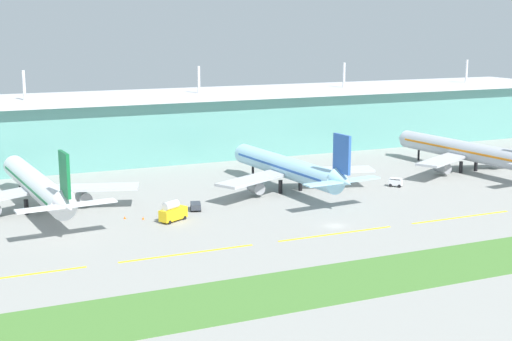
# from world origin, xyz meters

# --- Properties ---
(ground_plane) EXTENTS (600.00, 600.00, 0.00)m
(ground_plane) POSITION_xyz_m (0.00, 0.00, 0.00)
(ground_plane) COLOR gray
(terminal_building) EXTENTS (288.00, 34.00, 31.27)m
(terminal_building) POSITION_xyz_m (-0.00, 97.28, 11.34)
(terminal_building) COLOR #5B9E93
(terminal_building) RESTS_ON ground
(airliner_near) EXTENTS (48.59, 63.89, 18.90)m
(airliner_near) POSITION_xyz_m (-59.73, 40.66, 6.45)
(airliner_near) COLOR silver
(airliner_near) RESTS_ON ground
(airliner_middle) EXTENTS (48.58, 58.82, 18.90)m
(airliner_middle) POSITION_xyz_m (5.65, 35.70, 6.44)
(airliner_middle) COLOR #9ED1EA
(airliner_middle) RESTS_ON ground
(airliner_far) EXTENTS (48.55, 62.35, 18.90)m
(airliner_far) POSITION_xyz_m (68.10, 37.72, 6.45)
(airliner_far) COLOR #ADB2BC
(airliner_far) RESTS_ON ground
(taxiway_stripe_west) EXTENTS (28.00, 0.70, 0.04)m
(taxiway_stripe_west) POSITION_xyz_m (-71.00, -5.67, 0.02)
(taxiway_stripe_west) COLOR yellow
(taxiway_stripe_west) RESTS_ON ground
(taxiway_stripe_mid_west) EXTENTS (28.00, 0.70, 0.04)m
(taxiway_stripe_mid_west) POSITION_xyz_m (-37.00, -5.67, 0.02)
(taxiway_stripe_mid_west) COLOR yellow
(taxiway_stripe_mid_west) RESTS_ON ground
(taxiway_stripe_centre) EXTENTS (28.00, 0.70, 0.04)m
(taxiway_stripe_centre) POSITION_xyz_m (-3.00, -5.67, 0.02)
(taxiway_stripe_centre) COLOR yellow
(taxiway_stripe_centre) RESTS_ON ground
(taxiway_stripe_mid_east) EXTENTS (28.00, 0.70, 0.04)m
(taxiway_stripe_mid_east) POSITION_xyz_m (31.00, -5.67, 0.02)
(taxiway_stripe_mid_east) COLOR yellow
(taxiway_stripe_mid_east) RESTS_ON ground
(grass_verge) EXTENTS (300.00, 18.00, 0.10)m
(grass_verge) POSITION_xyz_m (0.00, -32.04, 0.05)
(grass_verge) COLOR #477A33
(grass_verge) RESTS_ON ground
(baggage_cart) EXTENTS (3.73, 3.90, 2.48)m
(baggage_cart) POSITION_xyz_m (35.77, 28.07, 1.26)
(baggage_cart) COLOR silver
(baggage_cart) RESTS_ON ground
(fuel_truck) EXTENTS (7.54, 5.82, 4.95)m
(fuel_truck) POSITION_xyz_m (-32.52, 18.57, 2.26)
(fuel_truck) COLOR gold
(fuel_truck) RESTS_ON ground
(pushback_tug) EXTENTS (3.55, 4.90, 1.85)m
(pushback_tug) POSITION_xyz_m (-24.35, 25.98, 1.10)
(pushback_tug) COLOR #333842
(pushback_tug) RESTS_ON ground
(safety_cone_left_wingtip) EXTENTS (0.56, 0.56, 0.70)m
(safety_cone_left_wingtip) POSITION_xyz_m (-38.42, 22.85, 0.35)
(safety_cone_left_wingtip) COLOR orange
(safety_cone_left_wingtip) RESTS_ON ground
(safety_cone_nose_front) EXTENTS (0.56, 0.56, 0.70)m
(safety_cone_nose_front) POSITION_xyz_m (-42.22, 25.13, 0.35)
(safety_cone_nose_front) COLOR orange
(safety_cone_nose_front) RESTS_ON ground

